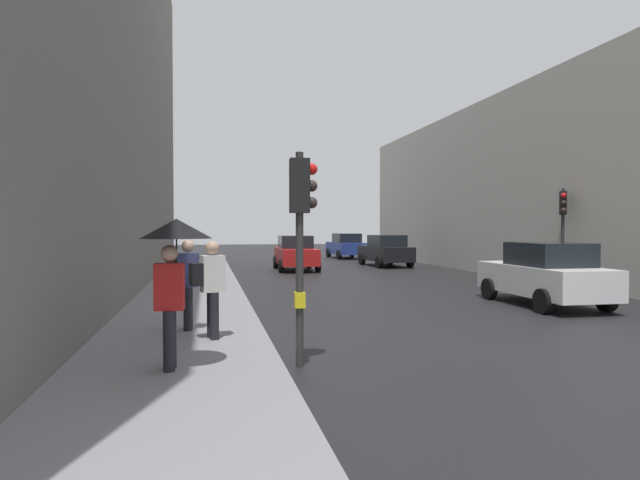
{
  "coord_description": "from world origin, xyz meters",
  "views": [
    {
      "loc": [
        -6.91,
        -7.62,
        2.17
      ],
      "look_at": [
        -2.82,
        11.25,
        1.71
      ],
      "focal_mm": 29.21,
      "sensor_mm": 36.0,
      "label": 1
    }
  ],
  "objects_px": {
    "car_white_compact": "(545,274)",
    "car_red_sedan": "(296,253)",
    "car_blue_van": "(346,246)",
    "pedestrian_with_black_backpack": "(210,284)",
    "pedestrian_with_umbrella": "(174,251)",
    "traffic_light_near_left": "(301,219)",
    "car_dark_suv": "(385,251)",
    "pedestrian_with_grey_backpack": "(186,279)",
    "traffic_light_mid_street": "(563,219)"
  },
  "relations": [
    {
      "from": "car_white_compact",
      "to": "car_red_sedan",
      "type": "bearing_deg",
      "value": 109.66
    },
    {
      "from": "car_white_compact",
      "to": "car_blue_van",
      "type": "bearing_deg",
      "value": 88.96
    },
    {
      "from": "car_red_sedan",
      "to": "pedestrian_with_black_backpack",
      "type": "xyz_separation_m",
      "value": [
        -4.36,
        -16.63,
        0.29
      ]
    },
    {
      "from": "car_blue_van",
      "to": "pedestrian_with_umbrella",
      "type": "relative_size",
      "value": 1.99
    },
    {
      "from": "traffic_light_near_left",
      "to": "car_dark_suv",
      "type": "distance_m",
      "value": 21.55
    },
    {
      "from": "car_dark_suv",
      "to": "pedestrian_with_grey_backpack",
      "type": "relative_size",
      "value": 2.43
    },
    {
      "from": "pedestrian_with_umbrella",
      "to": "car_dark_suv",
      "type": "bearing_deg",
      "value": 63.07
    },
    {
      "from": "traffic_light_near_left",
      "to": "pedestrian_with_grey_backpack",
      "type": "xyz_separation_m",
      "value": [
        -1.85,
        2.58,
        -1.14
      ]
    },
    {
      "from": "pedestrian_with_black_backpack",
      "to": "pedestrian_with_grey_backpack",
      "type": "xyz_separation_m",
      "value": [
        -0.47,
        0.95,
        0.0
      ]
    },
    {
      "from": "car_dark_suv",
      "to": "pedestrian_with_umbrella",
      "type": "relative_size",
      "value": 2.01
    },
    {
      "from": "traffic_light_mid_street",
      "to": "pedestrian_with_umbrella",
      "type": "bearing_deg",
      "value": -145.94
    },
    {
      "from": "traffic_light_mid_street",
      "to": "car_red_sedan",
      "type": "height_order",
      "value": "traffic_light_mid_street"
    },
    {
      "from": "traffic_light_mid_street",
      "to": "pedestrian_with_grey_backpack",
      "type": "distance_m",
      "value": 14.14
    },
    {
      "from": "traffic_light_near_left",
      "to": "pedestrian_with_umbrella",
      "type": "height_order",
      "value": "traffic_light_near_left"
    },
    {
      "from": "traffic_light_near_left",
      "to": "car_blue_van",
      "type": "bearing_deg",
      "value": 73.56
    },
    {
      "from": "pedestrian_with_umbrella",
      "to": "car_blue_van",
      "type": "bearing_deg",
      "value": 70.28
    },
    {
      "from": "car_dark_suv",
      "to": "pedestrian_with_black_backpack",
      "type": "bearing_deg",
      "value": -118.16
    },
    {
      "from": "pedestrian_with_umbrella",
      "to": "pedestrian_with_grey_backpack",
      "type": "xyz_separation_m",
      "value": [
        0.03,
        2.92,
        -0.68
      ]
    },
    {
      "from": "car_white_compact",
      "to": "pedestrian_with_black_backpack",
      "type": "bearing_deg",
      "value": -160.51
    },
    {
      "from": "pedestrian_with_black_backpack",
      "to": "pedestrian_with_grey_backpack",
      "type": "height_order",
      "value": "same"
    },
    {
      "from": "car_blue_van",
      "to": "pedestrian_with_grey_backpack",
      "type": "distance_m",
      "value": 27.07
    },
    {
      "from": "car_white_compact",
      "to": "traffic_light_mid_street",
      "type": "bearing_deg",
      "value": 47.33
    },
    {
      "from": "car_dark_suv",
      "to": "pedestrian_with_grey_backpack",
      "type": "distance_m",
      "value": 20.03
    },
    {
      "from": "car_white_compact",
      "to": "car_blue_van",
      "type": "distance_m",
      "value": 22.86
    },
    {
      "from": "car_red_sedan",
      "to": "car_blue_van",
      "type": "distance_m",
      "value": 10.8
    },
    {
      "from": "traffic_light_mid_street",
      "to": "car_white_compact",
      "type": "distance_m",
      "value": 5.01
    },
    {
      "from": "car_red_sedan",
      "to": "pedestrian_with_black_backpack",
      "type": "distance_m",
      "value": 17.2
    },
    {
      "from": "traffic_light_mid_street",
      "to": "pedestrian_with_grey_backpack",
      "type": "xyz_separation_m",
      "value": [
        -12.83,
        -5.78,
        -1.3
      ]
    },
    {
      "from": "traffic_light_near_left",
      "to": "pedestrian_with_black_backpack",
      "type": "relative_size",
      "value": 1.89
    },
    {
      "from": "pedestrian_with_black_backpack",
      "to": "pedestrian_with_grey_backpack",
      "type": "relative_size",
      "value": 1.0
    },
    {
      "from": "car_dark_suv",
      "to": "pedestrian_with_grey_backpack",
      "type": "height_order",
      "value": "pedestrian_with_grey_backpack"
    },
    {
      "from": "traffic_light_near_left",
      "to": "car_red_sedan",
      "type": "distance_m",
      "value": 18.56
    },
    {
      "from": "traffic_light_mid_street",
      "to": "car_blue_van",
      "type": "distance_m",
      "value": 19.63
    },
    {
      "from": "traffic_light_mid_street",
      "to": "pedestrian_with_grey_backpack",
      "type": "bearing_deg",
      "value": -155.75
    },
    {
      "from": "traffic_light_mid_street",
      "to": "car_dark_suv",
      "type": "height_order",
      "value": "traffic_light_mid_street"
    },
    {
      "from": "traffic_light_mid_street",
      "to": "pedestrian_with_black_backpack",
      "type": "bearing_deg",
      "value": -151.43
    },
    {
      "from": "traffic_light_mid_street",
      "to": "car_white_compact",
      "type": "relative_size",
      "value": 0.84
    },
    {
      "from": "traffic_light_near_left",
      "to": "pedestrian_with_grey_backpack",
      "type": "distance_m",
      "value": 3.38
    },
    {
      "from": "car_dark_suv",
      "to": "car_red_sedan",
      "type": "bearing_deg",
      "value": -163.94
    },
    {
      "from": "traffic_light_mid_street",
      "to": "car_white_compact",
      "type": "bearing_deg",
      "value": -132.67
    },
    {
      "from": "car_dark_suv",
      "to": "pedestrian_with_black_backpack",
      "type": "relative_size",
      "value": 2.43
    },
    {
      "from": "car_white_compact",
      "to": "pedestrian_with_grey_backpack",
      "type": "xyz_separation_m",
      "value": [
        -9.61,
        -2.29,
        0.29
      ]
    },
    {
      "from": "pedestrian_with_umbrella",
      "to": "traffic_light_mid_street",
      "type": "bearing_deg",
      "value": 34.06
    },
    {
      "from": "traffic_light_mid_street",
      "to": "pedestrian_with_black_backpack",
      "type": "relative_size",
      "value": 2.02
    },
    {
      "from": "traffic_light_near_left",
      "to": "pedestrian_with_grey_backpack",
      "type": "relative_size",
      "value": 1.89
    },
    {
      "from": "car_white_compact",
      "to": "car_dark_suv",
      "type": "bearing_deg",
      "value": 87.74
    },
    {
      "from": "pedestrian_with_black_backpack",
      "to": "car_red_sedan",
      "type": "bearing_deg",
      "value": 75.32
    },
    {
      "from": "traffic_light_mid_street",
      "to": "car_red_sedan",
      "type": "xyz_separation_m",
      "value": [
        -8.01,
        9.9,
        -1.59
      ]
    },
    {
      "from": "car_blue_van",
      "to": "pedestrian_with_black_backpack",
      "type": "height_order",
      "value": "pedestrian_with_black_backpack"
    },
    {
      "from": "car_dark_suv",
      "to": "pedestrian_with_umbrella",
      "type": "bearing_deg",
      "value": -116.93
    }
  ]
}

